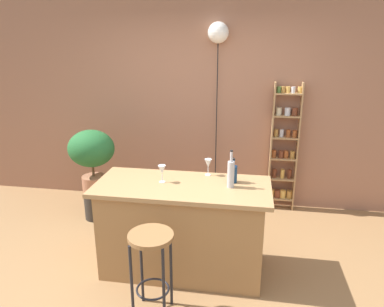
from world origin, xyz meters
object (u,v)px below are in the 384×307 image
(potted_plant, at_px, (92,152))
(bottle_wine_red, at_px, (233,173))
(plant_stool, at_px, (96,204))
(bottle_olive_oil, at_px, (231,173))
(spice_shelf, at_px, (284,149))
(pendant_globe_light, at_px, (218,34))
(wine_glass_center, at_px, (208,164))
(bar_stool, at_px, (151,255))
(wine_glass_left, at_px, (162,170))

(potted_plant, xyz_separation_m, bottle_wine_red, (1.72, -0.73, 0.11))
(plant_stool, height_order, bottle_olive_oil, bottle_olive_oil)
(spice_shelf, distance_m, pendant_globe_light, 1.65)
(bottle_wine_red, relative_size, wine_glass_center, 1.42)
(bar_stool, height_order, pendant_globe_light, pendant_globe_light)
(spice_shelf, bearing_deg, wine_glass_left, -129.69)
(potted_plant, bearing_deg, plant_stool, 0.00)
(wine_glass_left, bearing_deg, bottle_olive_oil, -1.81)
(potted_plant, xyz_separation_m, wine_glass_center, (1.48, -0.58, 0.14))
(bar_stool, height_order, potted_plant, potted_plant)
(plant_stool, xyz_separation_m, pendant_globe_light, (1.43, 0.68, 2.03))
(spice_shelf, xyz_separation_m, wine_glass_left, (-1.23, -1.48, 0.19))
(plant_stool, bearing_deg, pendant_globe_light, 25.37)
(bottle_wine_red, height_order, wine_glass_center, bottle_wine_red)
(bar_stool, height_order, bottle_wine_red, bottle_wine_red)
(spice_shelf, distance_m, wine_glass_center, 1.50)
(potted_plant, height_order, bottle_wine_red, potted_plant)
(wine_glass_left, bearing_deg, plant_stool, 142.41)
(pendant_globe_light, bearing_deg, bottle_wine_red, -78.23)
(bar_stool, distance_m, wine_glass_center, 1.09)
(spice_shelf, bearing_deg, potted_plant, -164.17)
(potted_plant, bearing_deg, bottle_olive_oil, -26.36)
(bar_stool, bearing_deg, pendant_globe_light, 82.62)
(wine_glass_left, bearing_deg, wine_glass_center, 31.93)
(bottle_wine_red, height_order, wine_glass_left, bottle_wine_red)
(bottle_wine_red, distance_m, wine_glass_center, 0.29)
(bar_stool, bearing_deg, spice_shelf, 61.86)
(bottle_wine_red, relative_size, pendant_globe_light, 0.10)
(wine_glass_center, distance_m, pendant_globe_light, 1.75)
(wine_glass_left, xyz_separation_m, pendant_globe_light, (0.36, 1.51, 1.21))
(bottle_wine_red, bearing_deg, plant_stool, 157.16)
(wine_glass_left, bearing_deg, pendant_globe_light, 76.71)
(potted_plant, xyz_separation_m, pendant_globe_light, (1.43, 0.68, 1.35))
(potted_plant, relative_size, wine_glass_left, 4.68)
(pendant_globe_light, bearing_deg, potted_plant, -154.63)
(bottle_wine_red, xyz_separation_m, wine_glass_center, (-0.25, 0.15, 0.03))
(plant_stool, bearing_deg, wine_glass_left, -37.59)
(bar_stool, relative_size, bottle_wine_red, 3.15)
(bottle_wine_red, bearing_deg, bar_stool, -126.32)
(plant_stool, height_order, pendant_globe_light, pendant_globe_light)
(potted_plant, bearing_deg, bar_stool, -52.77)
(plant_stool, xyz_separation_m, bottle_olive_oil, (1.71, -0.85, 0.83))
(bar_stool, xyz_separation_m, pendant_globe_light, (0.28, 2.19, 1.67))
(spice_shelf, relative_size, bottle_olive_oil, 4.78)
(bottle_olive_oil, height_order, wine_glass_left, bottle_olive_oil)
(potted_plant, distance_m, pendant_globe_light, 2.08)
(bottle_olive_oil, height_order, wine_glass_center, bottle_olive_oil)
(bottle_olive_oil, bearing_deg, pendant_globe_light, 100.39)
(wine_glass_left, relative_size, wine_glass_center, 1.00)
(wine_glass_center, xyz_separation_m, pendant_globe_light, (-0.04, 1.26, 1.21))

